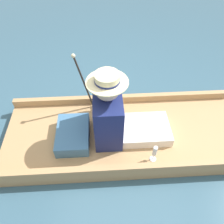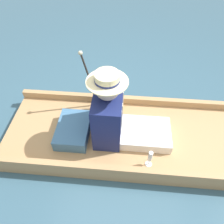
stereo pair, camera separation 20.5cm
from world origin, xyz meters
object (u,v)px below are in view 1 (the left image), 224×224
object	(u,v)px
seated_person	(117,116)
walking_cane	(82,78)
teddy_bear	(112,96)
wine_glass	(155,152)

from	to	relation	value
seated_person	walking_cane	distance (m)	0.56
teddy_bear	walking_cane	size ratio (longest dim) A/B	0.61
seated_person	wine_glass	size ratio (longest dim) A/B	4.05
seated_person	teddy_bear	xyz separation A→B (m)	(-0.37, -0.03, -0.08)
walking_cane	wine_glass	bearing A→B (deg)	41.67
seated_person	wine_glass	bearing A→B (deg)	35.40
seated_person	wine_glass	world-z (taller)	seated_person
seated_person	teddy_bear	world-z (taller)	seated_person
wine_glass	walking_cane	world-z (taller)	walking_cane
teddy_bear	seated_person	bearing A→B (deg)	4.36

